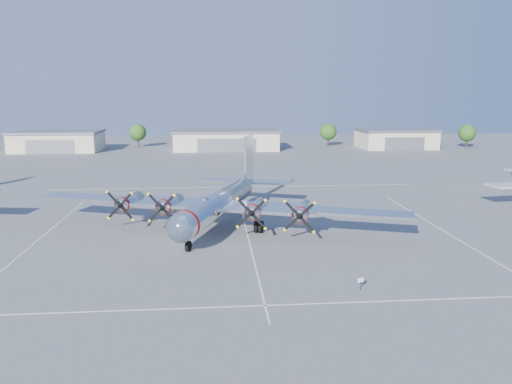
{
  "coord_description": "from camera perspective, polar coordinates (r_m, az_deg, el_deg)",
  "views": [
    {
      "loc": [
        -3.55,
        -55.62,
        15.05
      ],
      "look_at": [
        1.6,
        4.29,
        3.2
      ],
      "focal_mm": 35.0,
      "sensor_mm": 36.0,
      "label": 1
    }
  ],
  "objects": [
    {
      "name": "info_placard",
      "position": [
        40.26,
        11.86,
        -9.98
      ],
      "size": [
        0.5,
        0.21,
        1.0
      ],
      "rotation": [
        0.0,
        0.0,
        0.34
      ],
      "color": "black",
      "rests_on": "ground"
    },
    {
      "name": "tree_east",
      "position": [
        147.88,
        8.27,
        6.83
      ],
      "size": [
        4.8,
        4.8,
        6.64
      ],
      "color": "#382619",
      "rests_on": "ground"
    },
    {
      "name": "hangar_west",
      "position": [
        144.22,
        -21.7,
        5.45
      ],
      "size": [
        22.6,
        14.6,
        5.4
      ],
      "color": "beige",
      "rests_on": "ground"
    },
    {
      "name": "ground",
      "position": [
        57.73,
        -1.22,
        -3.96
      ],
      "size": [
        260.0,
        260.0,
        0.0
      ],
      "primitive_type": "plane",
      "color": "#565658",
      "rests_on": "ground"
    },
    {
      "name": "tree_west",
      "position": [
        147.59,
        -13.35,
        6.64
      ],
      "size": [
        4.8,
        4.8,
        6.64
      ],
      "color": "#382619",
      "rests_on": "ground"
    },
    {
      "name": "main_bomber_b29",
      "position": [
        58.27,
        -4.05,
        -3.85
      ],
      "size": [
        49.84,
        41.57,
        9.43
      ],
      "primitive_type": null,
      "rotation": [
        0.0,
        0.0,
        -0.34
      ],
      "color": "silver",
      "rests_on": "ground"
    },
    {
      "name": "hangar_east",
      "position": [
        147.44,
        15.65,
        5.94
      ],
      "size": [
        20.6,
        14.6,
        5.4
      ],
      "color": "beige",
      "rests_on": "ground"
    },
    {
      "name": "hangar_center",
      "position": [
        138.18,
        -3.45,
        6.0
      ],
      "size": [
        28.6,
        14.6,
        5.4
      ],
      "color": "beige",
      "rests_on": "ground"
    },
    {
      "name": "parking_lines",
      "position": [
        56.04,
        -1.11,
        -4.42
      ],
      "size": [
        60.0,
        50.08,
        0.01
      ],
      "color": "silver",
      "rests_on": "ground"
    },
    {
      "name": "tree_far_east",
      "position": [
        153.72,
        22.98,
        6.23
      ],
      "size": [
        4.8,
        4.8,
        6.64
      ],
      "color": "#382619",
      "rests_on": "ground"
    }
  ]
}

